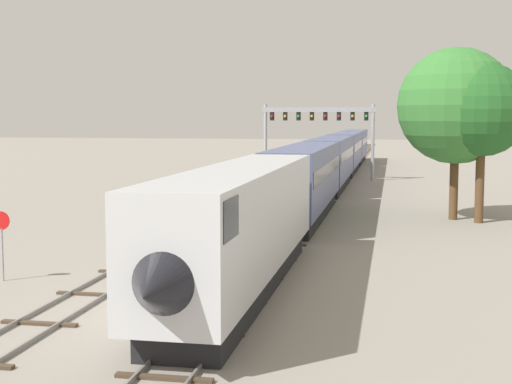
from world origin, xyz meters
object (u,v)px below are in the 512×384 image
at_px(passenger_train, 332,161).
at_px(signal_gantry, 319,124).
at_px(trackside_tree_left, 456,106).
at_px(stop_sign, 2,236).
at_px(trackside_tree_mid, 482,110).

distance_m(passenger_train, signal_gantry, 10.43).
relative_size(signal_gantry, trackside_tree_left, 1.08).
bearing_deg(stop_sign, passenger_train, 76.40).
height_order(signal_gantry, trackside_tree_mid, trackside_tree_mid).
xyz_separation_m(stop_sign, trackside_tree_left, (19.59, 22.05, 5.54)).
xyz_separation_m(signal_gantry, trackside_tree_left, (11.84, -28.88, 1.39)).
bearing_deg(passenger_train, signal_gantry, 103.20).
xyz_separation_m(passenger_train, stop_sign, (-10.00, -41.33, -0.74)).
bearing_deg(stop_sign, trackside_tree_left, 48.39).
distance_m(signal_gantry, trackside_tree_left, 31.24).
distance_m(signal_gantry, stop_sign, 51.68).
bearing_deg(signal_gantry, trackside_tree_mid, -66.10).
bearing_deg(stop_sign, signal_gantry, 81.35).
relative_size(passenger_train, signal_gantry, 8.49).
bearing_deg(trackside_tree_left, passenger_train, 116.43).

